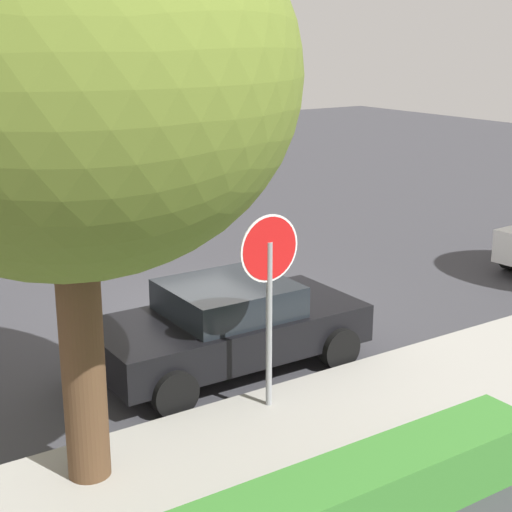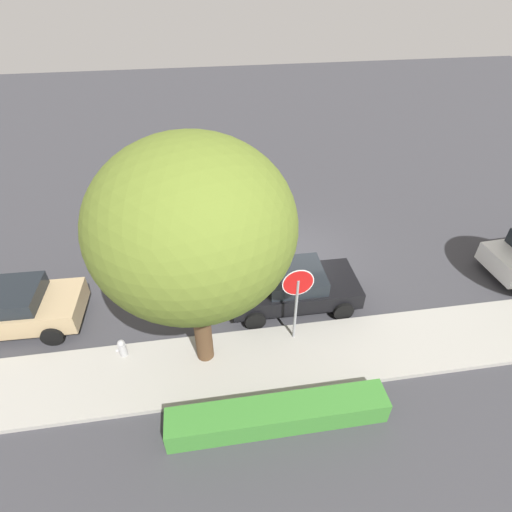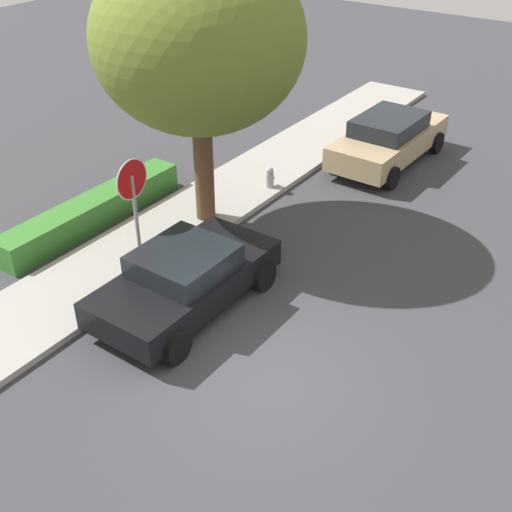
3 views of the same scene
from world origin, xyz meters
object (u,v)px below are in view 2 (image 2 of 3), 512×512
Objects in this scene: parked_car_black at (294,286)px; fire_hydrant at (123,349)px; street_tree_near_corner at (193,227)px; stop_sign at (297,293)px; parked_car_tan at (4,308)px.

fire_hydrant is (5.25, 1.50, -0.33)m from parked_car_black.
street_tree_near_corner is (2.91, 1.80, 3.76)m from parked_car_black.
stop_sign is at bearing 179.12° from fire_hydrant.
parked_car_tan is 0.70× the size of street_tree_near_corner.
stop_sign is at bearing 167.67° from parked_car_tan.
street_tree_near_corner is (-5.91, 2.08, 3.70)m from parked_car_tan.
street_tree_near_corner is at bearing 31.76° from parked_car_black.
parked_car_tan is (8.82, -0.28, 0.06)m from parked_car_black.
parked_car_black reaches higher than fire_hydrant.
parked_car_black is 5.08m from street_tree_near_corner.
street_tree_near_corner is 4.72m from fire_hydrant.
stop_sign reaches higher than parked_car_tan.
parked_car_black is 5.72× the size of fire_hydrant.
fire_hydrant is (-3.57, 1.78, -0.39)m from parked_car_tan.
parked_car_black is 8.82m from parked_car_tan.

